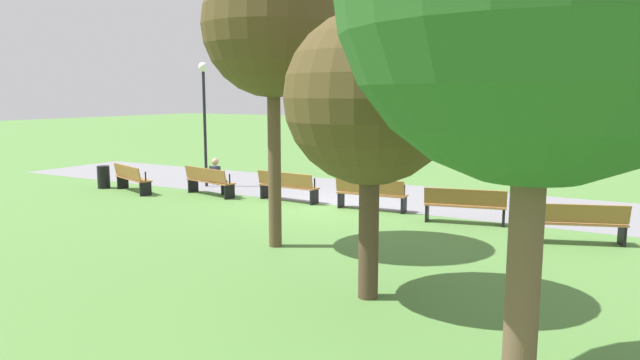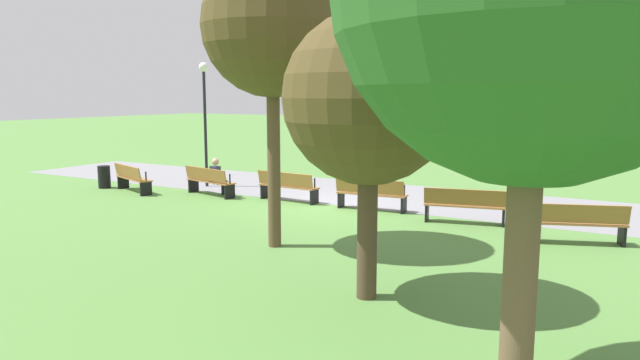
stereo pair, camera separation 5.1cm
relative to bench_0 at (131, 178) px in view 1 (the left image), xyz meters
The scene contains 13 objects.
ground_plane 6.76m from the bench_0, 10.54° to the left, with size 120.00×120.00×0.00m, color #54843D.
path_paving 7.54m from the bench_0, 28.19° to the left, with size 28.18×4.53×0.01m, color gray.
bench_0 is the anchor object (origin of this frame).
bench_1 2.70m from the bench_0, 15.93° to the left, with size 2.00×0.87×0.89m.
bench_2 5.39m from the bench_0, 11.94° to the left, with size 1.98×0.61×0.89m.
bench_3 8.06m from the bench_0, ahead, with size 1.98×0.61×0.89m.
bench_4 10.68m from the bench_0, ahead, with size 2.00×0.87×0.89m.
bench_5 13.26m from the bench_0, ahead, with size 1.99×1.11×0.89m.
person_seated 3.01m from the bench_0, 16.02° to the left, with size 0.41×0.57×1.20m.
tree_0 9.32m from the bench_0, 22.70° to the right, with size 2.83×2.83×5.90m.
tree_3 12.16m from the bench_0, 25.34° to the right, with size 2.60×2.60×4.39m.
lamp_post 3.49m from the bench_0, 58.16° to the left, with size 0.32×0.32×4.21m.
trash_bin 1.48m from the bench_0, behind, with size 0.41×0.41×0.76m, color black.
Camera 1 is at (7.66, -14.15, 3.14)m, focal length 32.06 mm.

